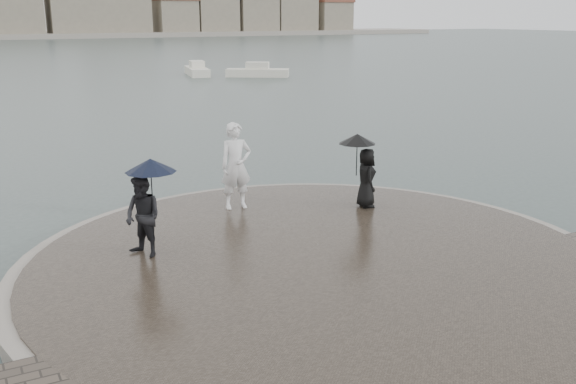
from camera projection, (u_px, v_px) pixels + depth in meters
ground at (426, 345)px, 10.55m from camera, size 400.00×400.00×0.00m
kerb_ring at (317, 266)px, 13.47m from camera, size 12.50×12.50×0.32m
quay_tip at (317, 265)px, 13.47m from camera, size 11.90×11.90×0.36m
statue at (236, 166)px, 16.54m from camera, size 0.88×0.63×2.25m
visitor_left at (145, 203)px, 13.24m from camera, size 1.27×1.16×2.04m
visitor_right at (364, 166)px, 16.66m from camera, size 1.09×1.02×1.95m
boats at (130, 82)px, 48.88m from camera, size 36.07×22.09×1.50m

